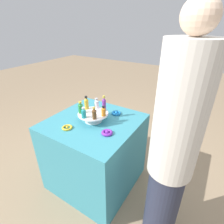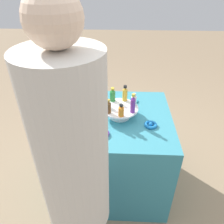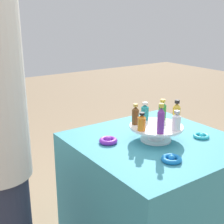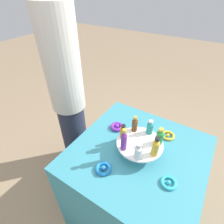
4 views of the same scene
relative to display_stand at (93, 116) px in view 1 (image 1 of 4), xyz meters
name	(u,v)px [view 1 (image 1 of 4)]	position (x,y,z in m)	size (l,w,h in m)	color
ground_plane	(97,178)	(0.00, 0.00, -0.82)	(12.00, 12.00, 0.00)	#997F60
party_table	(95,152)	(0.00, 0.00, -0.44)	(0.81, 0.81, 0.76)	teal
display_stand	(93,116)	(0.00, 0.00, 0.00)	(0.28, 0.28, 0.08)	white
bottle_brown	(94,114)	(0.08, 0.08, 0.08)	(0.04, 0.04, 0.11)	brown
bottle_orange	(104,111)	(-0.01, 0.11, 0.07)	(0.04, 0.04, 0.09)	orange
bottle_purple	(104,104)	(-0.09, 0.06, 0.10)	(0.04, 0.04, 0.15)	#702D93
bottle_clear	(97,103)	(-0.11, -0.04, 0.07)	(0.04, 0.04, 0.10)	silver
bottle_gold	(86,103)	(-0.04, -0.11, 0.09)	(0.04, 0.04, 0.13)	gold
bottle_green	(81,108)	(0.06, -0.10, 0.08)	(0.04, 0.04, 0.11)	#288438
bottle_teal	(84,113)	(0.11, -0.01, 0.07)	(0.04, 0.04, 0.10)	teal
ribbon_bow_gold	(67,127)	(0.23, -0.11, -0.05)	(0.09, 0.09, 0.02)	gold
ribbon_bow_purple	(107,133)	(0.11, 0.23, -0.04)	(0.10, 0.10, 0.04)	purple
ribbon_bow_blue	(116,113)	(-0.23, 0.11, -0.04)	(0.09, 0.09, 0.03)	blue
ribbon_bow_teal	(83,110)	(-0.11, -0.23, -0.05)	(0.09, 0.09, 0.02)	#2DB7CC
person_figure	(172,152)	(0.18, 0.77, 0.04)	(0.29, 0.29, 1.71)	#282D42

